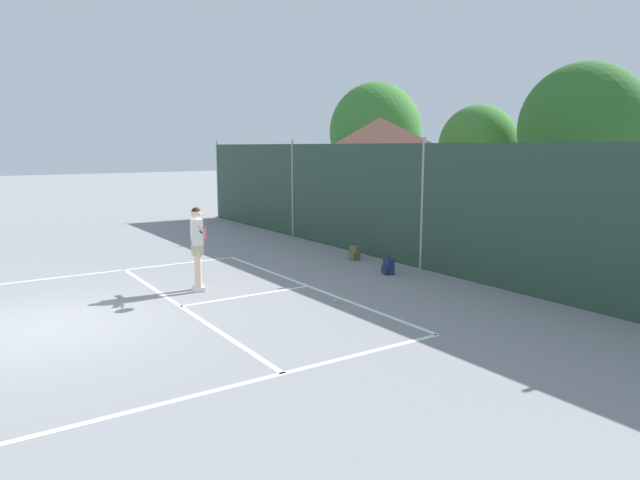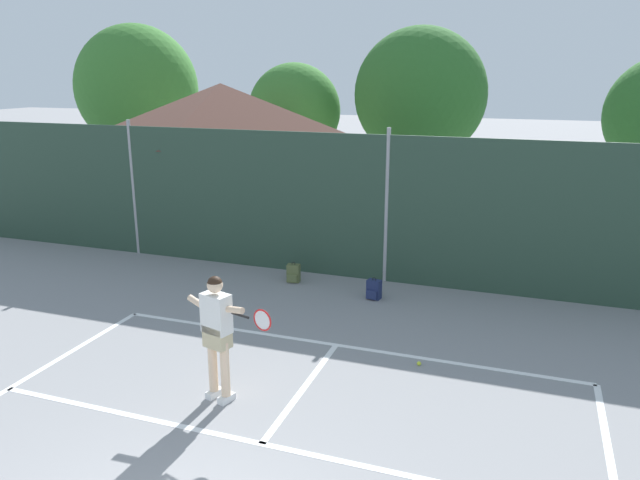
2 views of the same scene
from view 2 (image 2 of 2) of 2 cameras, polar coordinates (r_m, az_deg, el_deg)
chainlink_fence at (r=13.16m, az=6.30°, el=2.83°), size 26.09×0.09×3.39m
clubhouse_building at (r=18.07m, az=-9.12°, el=7.99°), size 6.40×4.68×4.20m
treeline_backdrop at (r=21.41m, az=5.22°, el=13.13°), size 27.44×4.42×6.33m
tennis_player at (r=8.53m, az=-9.64°, el=-8.14°), size 1.42×0.37×1.85m
tennis_ball at (r=9.93m, az=9.34°, el=-11.44°), size 0.07×0.07×0.07m
backpack_olive at (r=13.41m, az=-2.53°, el=-3.19°), size 0.30×0.27×0.46m
backpack_navy at (r=12.47m, az=5.10°, el=-4.72°), size 0.31×0.28×0.46m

